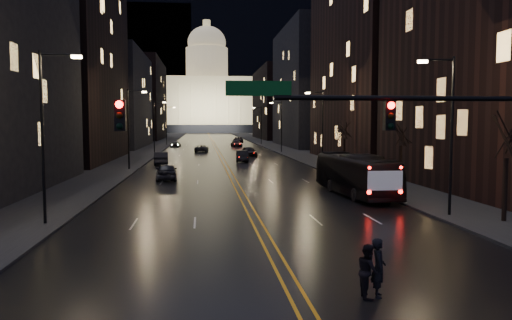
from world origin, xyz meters
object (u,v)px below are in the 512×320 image
object	(u,v)px
oncoming_car_a	(166,172)
traffic_signal	(456,130)
bus	(355,175)
pedestrian_a	(378,268)
pedestrian_b	(368,271)
oncoming_car_b	(161,158)
receding_car_a	(242,156)

from	to	relation	value
oncoming_car_a	traffic_signal	bearing A→B (deg)	108.12
oncoming_car_a	bus	bearing A→B (deg)	138.57
traffic_signal	pedestrian_a	bearing A→B (deg)	-149.74
bus	pedestrian_b	xyz separation A→B (m)	(-6.11, -20.81, -0.69)
oncoming_car_b	pedestrian_b	size ratio (longest dim) A/B	2.93
pedestrian_b	oncoming_car_b	bearing A→B (deg)	15.70
receding_car_a	pedestrian_a	xyz separation A→B (m)	(-0.01, -52.60, 0.16)
pedestrian_a	bus	bearing A→B (deg)	-1.07
oncoming_car_b	pedestrian_a	size ratio (longest dim) A/B	2.66
oncoming_car_a	pedestrian_a	distance (m)	33.08
oncoming_car_a	pedestrian_b	size ratio (longest dim) A/B	2.82
pedestrian_a	pedestrian_b	size ratio (longest dim) A/B	1.10
traffic_signal	oncoming_car_b	bearing A→B (deg)	106.49
receding_car_a	pedestrian_b	distance (m)	52.60
oncoming_car_b	pedestrian_b	bearing A→B (deg)	97.64
traffic_signal	pedestrian_a	size ratio (longest dim) A/B	9.42
oncoming_car_b	pedestrian_a	xyz separation A→B (m)	(10.51, -49.07, 0.11)
bus	oncoming_car_b	world-z (taller)	bus
oncoming_car_a	receding_car_a	bearing A→B (deg)	-116.61
oncoming_car_a	receding_car_a	size ratio (longest dim) A/B	1.03
traffic_signal	oncoming_car_a	bearing A→B (deg)	111.98
bus	receding_car_a	size ratio (longest dim) A/B	2.39
pedestrian_b	bus	bearing A→B (deg)	-12.39
traffic_signal	pedestrian_a	xyz separation A→B (m)	(-3.42, -2.00, -4.19)
receding_car_a	oncoming_car_b	bearing A→B (deg)	-158.96
oncoming_car_a	receding_car_a	xyz separation A→B (m)	(8.67, 20.67, -0.05)
traffic_signal	bus	world-z (taller)	traffic_signal
oncoming_car_a	oncoming_car_b	size ratio (longest dim) A/B	0.96
traffic_signal	oncoming_car_b	world-z (taller)	traffic_signal
receding_car_a	pedestrian_a	bearing A→B (deg)	-87.50
receding_car_a	pedestrian_b	world-z (taller)	pedestrian_b
traffic_signal	receding_car_a	xyz separation A→B (m)	(-3.41, 50.60, -4.35)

